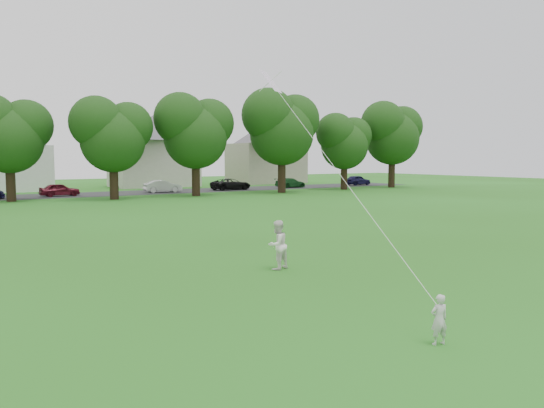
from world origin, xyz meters
TOP-DOWN VIEW (x-y plane):
  - ground at (0.00, 0.00)m, footprint 160.00×160.00m
  - street at (0.00, 42.00)m, footprint 90.00×7.00m
  - toddler at (1.28, -3.14)m, footprint 0.40×0.32m
  - older_boy at (2.42, 4.13)m, footprint 0.88×0.77m
  - kite at (2.83, 2.24)m, footprint 2.20×5.98m
  - tree_row at (2.34, 35.78)m, footprint 82.31×9.36m
  - parked_cars at (3.87, 41.00)m, footprint 72.69×2.69m
  - house_row at (0.42, 52.00)m, footprint 77.75×14.04m

SIDE VIEW (x-z plane):
  - ground at x=0.00m, z-range 0.00..0.00m
  - street at x=0.00m, z-range 0.00..0.01m
  - toddler at x=1.28m, z-range 0.00..0.97m
  - parked_cars at x=3.87m, z-range -0.02..1.27m
  - older_boy at x=2.42m, z-range 0.00..1.55m
  - kite at x=2.83m, z-range -2.73..9.83m
  - house_row at x=0.42m, z-range -0.18..9.87m
  - tree_row at x=2.34m, z-range 1.01..11.88m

